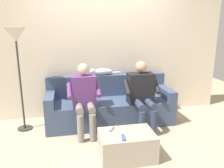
{
  "coord_description": "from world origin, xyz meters",
  "views": [
    {
      "loc": [
        0.72,
        3.67,
        1.7
      ],
      "look_at": [
        0.0,
        0.1,
        0.76
      ],
      "focal_mm": 36.88,
      "sensor_mm": 36.0,
      "label": 1
    }
  ],
  "objects_px": {
    "cat_on_backrest": "(102,72)",
    "floor_lamp": "(16,42)",
    "coffee_table": "(127,145)",
    "person_left_seated": "(142,92)",
    "person_right_seated": "(84,95)",
    "remote_blue": "(123,137)",
    "remote_gray": "(111,129)",
    "couch": "(109,106)"
  },
  "relations": [
    {
      "from": "person_left_seated",
      "to": "remote_blue",
      "type": "xyz_separation_m",
      "value": [
        0.55,
        0.97,
        -0.27
      ]
    },
    {
      "from": "person_left_seated",
      "to": "remote_gray",
      "type": "relative_size",
      "value": 8.29
    },
    {
      "from": "couch",
      "to": "person_right_seated",
      "type": "relative_size",
      "value": 1.94
    },
    {
      "from": "couch",
      "to": "cat_on_backrest",
      "type": "height_order",
      "value": "cat_on_backrest"
    },
    {
      "from": "cat_on_backrest",
      "to": "remote_blue",
      "type": "distance_m",
      "value": 1.66
    },
    {
      "from": "cat_on_backrest",
      "to": "floor_lamp",
      "type": "height_order",
      "value": "floor_lamp"
    },
    {
      "from": "couch",
      "to": "coffee_table",
      "type": "xyz_separation_m",
      "value": [
        0.0,
        1.2,
        -0.11
      ]
    },
    {
      "from": "cat_on_backrest",
      "to": "remote_gray",
      "type": "height_order",
      "value": "cat_on_backrest"
    },
    {
      "from": "remote_blue",
      "to": "coffee_table",
      "type": "bearing_deg",
      "value": 154.55
    },
    {
      "from": "coffee_table",
      "to": "person_left_seated",
      "type": "distance_m",
      "value": 1.07
    },
    {
      "from": "person_left_seated",
      "to": "person_right_seated",
      "type": "distance_m",
      "value": 0.94
    },
    {
      "from": "person_right_seated",
      "to": "remote_blue",
      "type": "distance_m",
      "value": 1.08
    },
    {
      "from": "person_right_seated",
      "to": "cat_on_backrest",
      "type": "distance_m",
      "value": 0.75
    },
    {
      "from": "remote_gray",
      "to": "floor_lamp",
      "type": "relative_size",
      "value": 0.08
    },
    {
      "from": "coffee_table",
      "to": "remote_blue",
      "type": "xyz_separation_m",
      "value": [
        0.08,
        0.13,
        0.19
      ]
    },
    {
      "from": "remote_blue",
      "to": "floor_lamp",
      "type": "bearing_deg",
      "value": -126.8
    },
    {
      "from": "coffee_table",
      "to": "floor_lamp",
      "type": "bearing_deg",
      "value": -38.92
    },
    {
      "from": "person_right_seated",
      "to": "remote_gray",
      "type": "height_order",
      "value": "person_right_seated"
    },
    {
      "from": "remote_blue",
      "to": "remote_gray",
      "type": "relative_size",
      "value": 1.08
    },
    {
      "from": "person_left_seated",
      "to": "floor_lamp",
      "type": "distance_m",
      "value": 2.11
    },
    {
      "from": "person_right_seated",
      "to": "floor_lamp",
      "type": "distance_m",
      "value": 1.32
    },
    {
      "from": "coffee_table",
      "to": "cat_on_backrest",
      "type": "distance_m",
      "value": 1.61
    },
    {
      "from": "cat_on_backrest",
      "to": "remote_blue",
      "type": "relative_size",
      "value": 3.83
    },
    {
      "from": "cat_on_backrest",
      "to": "floor_lamp",
      "type": "xyz_separation_m",
      "value": [
        1.36,
        0.27,
        0.57
      ]
    },
    {
      "from": "person_left_seated",
      "to": "cat_on_backrest",
      "type": "relative_size",
      "value": 2.0
    },
    {
      "from": "couch",
      "to": "remote_blue",
      "type": "bearing_deg",
      "value": 86.48
    },
    {
      "from": "cat_on_backrest",
      "to": "coffee_table",
      "type": "bearing_deg",
      "value": 93.86
    },
    {
      "from": "cat_on_backrest",
      "to": "remote_gray",
      "type": "relative_size",
      "value": 4.15
    },
    {
      "from": "coffee_table",
      "to": "person_right_seated",
      "type": "distance_m",
      "value": 1.07
    },
    {
      "from": "person_left_seated",
      "to": "floor_lamp",
      "type": "bearing_deg",
      "value": -9.78
    },
    {
      "from": "coffee_table",
      "to": "remote_blue",
      "type": "height_order",
      "value": "remote_blue"
    },
    {
      "from": "person_left_seated",
      "to": "cat_on_backrest",
      "type": "bearing_deg",
      "value": -46.81
    },
    {
      "from": "couch",
      "to": "person_left_seated",
      "type": "relative_size",
      "value": 1.93
    },
    {
      "from": "remote_blue",
      "to": "floor_lamp",
      "type": "xyz_separation_m",
      "value": [
        1.37,
        -1.3,
        1.07
      ]
    },
    {
      "from": "couch",
      "to": "person_left_seated",
      "type": "height_order",
      "value": "person_left_seated"
    },
    {
      "from": "coffee_table",
      "to": "person_left_seated",
      "type": "bearing_deg",
      "value": -119.1
    },
    {
      "from": "coffee_table",
      "to": "person_right_seated",
      "type": "height_order",
      "value": "person_right_seated"
    },
    {
      "from": "person_left_seated",
      "to": "remote_blue",
      "type": "bearing_deg",
      "value": 60.48
    },
    {
      "from": "floor_lamp",
      "to": "cat_on_backrest",
      "type": "bearing_deg",
      "value": -168.67
    },
    {
      "from": "couch",
      "to": "coffee_table",
      "type": "relative_size",
      "value": 3.09
    },
    {
      "from": "remote_blue",
      "to": "remote_gray",
      "type": "xyz_separation_m",
      "value": [
        0.1,
        -0.27,
        -0.0
      ]
    },
    {
      "from": "person_right_seated",
      "to": "cat_on_backrest",
      "type": "bearing_deg",
      "value": -121.71
    }
  ]
}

